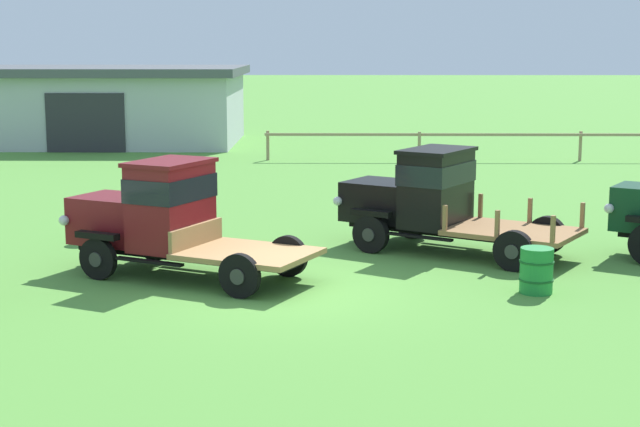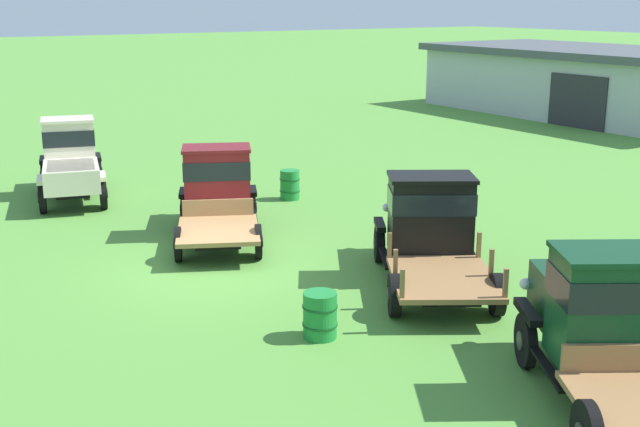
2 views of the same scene
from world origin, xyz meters
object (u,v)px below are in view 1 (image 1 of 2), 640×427
vintage_truck_midrow_center (430,199)px  vintage_truck_second_in_line (163,217)px  oil_drum_near_fence (536,270)px  oil_drum_beside_row (99,221)px  farm_shed (51,104)px

vintage_truck_midrow_center → vintage_truck_second_in_line: bearing=-156.3°
oil_drum_near_fence → vintage_truck_second_in_line: bearing=168.8°
oil_drum_beside_row → oil_drum_near_fence: bearing=-27.5°
oil_drum_near_fence → farm_shed: bearing=121.3°
vintage_truck_second_in_line → oil_drum_near_fence: size_ratio=6.35×
oil_drum_beside_row → oil_drum_near_fence: oil_drum_beside_row is taller
farm_shed → oil_drum_beside_row: (7.19, -21.86, -1.27)m
oil_drum_near_fence → oil_drum_beside_row: bearing=152.5°
vintage_truck_second_in_line → vintage_truck_midrow_center: 5.83m
vintage_truck_midrow_center → oil_drum_beside_row: bearing=172.8°
farm_shed → oil_drum_near_fence: (16.09, -26.48, -1.30)m
oil_drum_beside_row → oil_drum_near_fence: size_ratio=1.06×
vintage_truck_midrow_center → oil_drum_beside_row: 7.45m
vintage_truck_midrow_center → oil_drum_near_fence: size_ratio=6.43×
vintage_truck_midrow_center → farm_shed: bearing=122.6°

